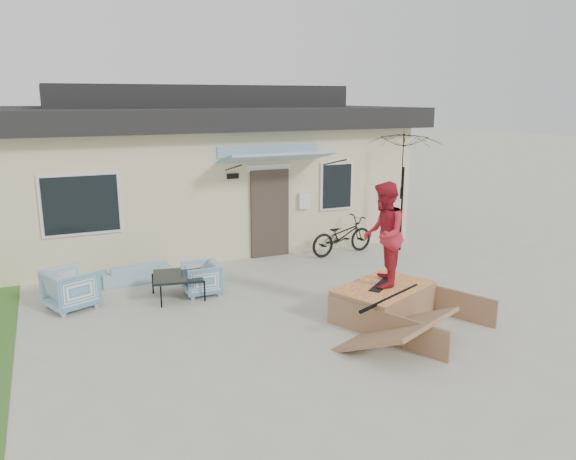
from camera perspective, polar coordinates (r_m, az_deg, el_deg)
name	(u,v)px	position (r m, az deg, el deg)	size (l,w,h in m)	color
ground	(316,332)	(9.21, 2.87, -10.49)	(90.00, 90.00, 0.00)	#AFAF9D
house	(191,163)	(16.06, -10.03, 6.86)	(10.80, 8.49, 4.10)	beige
loveseat	(136,269)	(11.94, -15.47, -3.87)	(1.43, 0.42, 0.56)	teal
armchair_left	(71,287)	(10.80, -21.51, -5.46)	(0.79, 0.74, 0.82)	teal
armchair_right	(201,277)	(10.90, -8.93, -4.81)	(0.68, 0.63, 0.70)	teal
coffee_table	(178,286)	(10.84, -11.28, -5.71)	(0.91, 0.91, 0.45)	black
bicycle	(342,232)	(13.52, 5.61, -0.18)	(0.61, 1.76, 1.12)	black
patio_umbrella	(403,181)	(13.88, 11.79, 4.95)	(2.00, 1.87, 2.20)	black
skate_ramp	(383,302)	(9.84, 9.83, -7.31)	(1.67, 2.23, 0.56)	#896242
skateboard	(381,284)	(9.77, 9.63, -5.57)	(0.80, 0.20, 0.05)	black
skater	(384,233)	(9.51, 9.85, -0.28)	(0.88, 0.68, 1.80)	#B72030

